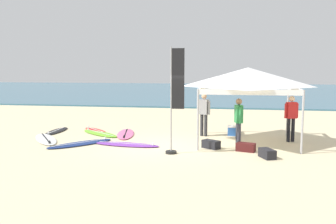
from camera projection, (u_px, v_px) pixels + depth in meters
name	position (u px, v px, depth m)	size (l,w,h in m)	color
ground_plane	(172.00, 146.00, 13.29)	(80.00, 80.00, 0.00)	beige
sea	(214.00, 91.00, 42.85)	(80.00, 36.00, 0.10)	#386B84
canopy_tent	(248.00, 77.00, 13.72)	(3.44, 3.44, 2.75)	#B7B7BC
surfboard_black	(57.00, 131.00, 16.24)	(0.61, 1.99, 0.19)	black
surfboard_purple	(127.00, 144.00, 13.43)	(2.52, 0.97, 0.19)	purple
surfboard_pink	(126.00, 134.00, 15.53)	(1.18, 2.56, 0.19)	pink
surfboard_white	(46.00, 139.00, 14.43)	(2.04, 2.51, 0.19)	white
surfboard_navy	(80.00, 143.00, 13.59)	(2.13, 2.41, 0.19)	navy
surfboard_red	(96.00, 130.00, 16.39)	(1.67, 1.70, 0.19)	red
surfboard_lime	(100.00, 133.00, 15.67)	(2.22, 1.96, 0.19)	#7AD12D
person_red	(291.00, 115.00, 13.99)	(0.52, 0.34, 1.71)	black
person_green	(239.00, 119.00, 12.89)	(0.30, 0.54, 1.71)	#383842
person_grey	(204.00, 112.00, 15.15)	(0.51, 0.35, 1.71)	#2D2D33
banner_flag	(175.00, 105.00, 11.98)	(0.60, 0.36, 3.40)	#99999E
gear_bag_near_tent	(246.00, 147.00, 12.47)	(0.60, 0.32, 0.28)	#4C1919
gear_bag_by_pole	(267.00, 154.00, 11.54)	(0.60, 0.32, 0.28)	#232328
gear_bag_on_sand	(211.00, 144.00, 12.93)	(0.60, 0.32, 0.28)	#232328
cooler_box	(234.00, 131.00, 15.36)	(0.50, 0.36, 0.39)	#2D60B7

